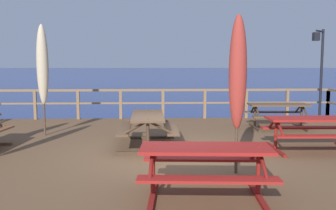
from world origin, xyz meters
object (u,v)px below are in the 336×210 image
(picnic_table_mid_right, at_px, (314,126))
(patio_umbrella_tall_front, at_px, (43,65))
(patio_umbrella_tall_back_right, at_px, (238,73))
(lamp_post_hooked, at_px, (320,61))
(picnic_table_back_left, at_px, (206,160))
(picnic_table_mid_centre, at_px, (148,123))
(picnic_table_front_left, at_px, (278,111))

(picnic_table_mid_right, distance_m, patio_umbrella_tall_front, 7.18)
(patio_umbrella_tall_back_right, height_order, lamp_post_hooked, lamp_post_hooked)
(picnic_table_back_left, relative_size, lamp_post_hooked, 0.63)
(picnic_table_mid_right, distance_m, patio_umbrella_tall_back_right, 3.03)
(picnic_table_mid_centre, distance_m, lamp_post_hooked, 7.26)
(picnic_table_mid_right, bearing_deg, picnic_table_front_left, 86.25)
(picnic_table_mid_centre, height_order, picnic_table_back_left, same)
(picnic_table_front_left, bearing_deg, patio_umbrella_tall_front, -172.85)
(patio_umbrella_tall_front, bearing_deg, picnic_table_mid_centre, -26.77)
(picnic_table_mid_right, height_order, lamp_post_hooked, lamp_post_hooked)
(picnic_table_front_left, relative_size, lamp_post_hooked, 0.58)
(patio_umbrella_tall_back_right, bearing_deg, lamp_post_hooked, 55.50)
(picnic_table_mid_centre, relative_size, picnic_table_back_left, 1.04)
(picnic_table_front_left, bearing_deg, picnic_table_mid_centre, -149.82)
(picnic_table_mid_right, height_order, patio_umbrella_tall_back_right, patio_umbrella_tall_back_right)
(patio_umbrella_tall_back_right, bearing_deg, picnic_table_mid_right, 38.07)
(picnic_table_mid_centre, bearing_deg, picnic_table_back_left, -75.87)
(picnic_table_front_left, distance_m, picnic_table_mid_right, 3.01)
(patio_umbrella_tall_front, xyz_separation_m, lamp_post_hooked, (8.84, 2.42, 0.16))
(picnic_table_mid_right, distance_m, picnic_table_back_left, 4.12)
(picnic_table_front_left, xyz_separation_m, patio_umbrella_tall_back_right, (-2.37, -4.71, 1.26))
(picnic_table_mid_right, bearing_deg, picnic_table_back_left, -134.86)
(picnic_table_mid_centre, bearing_deg, picnic_table_mid_right, -10.04)
(picnic_table_mid_right, bearing_deg, lamp_post_hooked, 64.95)
(picnic_table_back_left, bearing_deg, picnic_table_front_left, 62.36)
(patio_umbrella_tall_back_right, bearing_deg, picnic_table_front_left, 63.30)
(patio_umbrella_tall_back_right, xyz_separation_m, patio_umbrella_tall_front, (-4.54, 3.84, 0.14))
(picnic_table_front_left, distance_m, patio_umbrella_tall_back_right, 5.42)
(patio_umbrella_tall_front, relative_size, lamp_post_hooked, 0.96)
(patio_umbrella_tall_front, bearing_deg, picnic_table_back_left, -53.04)
(picnic_table_mid_right, xyz_separation_m, lamp_post_hooked, (2.13, 4.56, 1.55))
(patio_umbrella_tall_back_right, relative_size, patio_umbrella_tall_front, 0.93)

